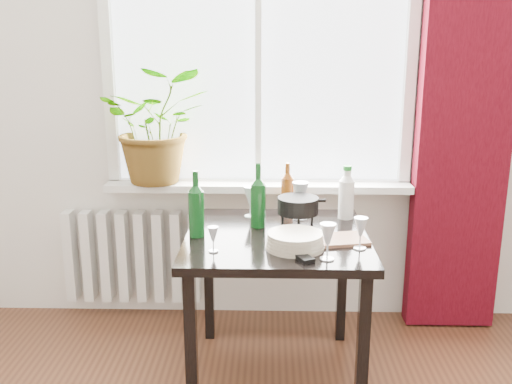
{
  "coord_description": "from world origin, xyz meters",
  "views": [
    {
      "loc": [
        0.07,
        -0.99,
        1.61
      ],
      "look_at": [
        0.0,
        1.55,
        0.95
      ],
      "focal_mm": 40.0,
      "sensor_mm": 36.0,
      "label": 1
    }
  ],
  "objects_px": {
    "radiator": "(133,256)",
    "wineglass_front_left": "(213,239)",
    "potted_plant": "(158,125)",
    "wine_bottle_left": "(196,203)",
    "wineglass_front_right": "(328,241)",
    "cutting_board": "(336,240)",
    "plate_stack": "(295,241)",
    "fondue_pot": "(298,213)",
    "wine_bottle_right": "(258,195)",
    "table": "(276,253)",
    "bottle_amber": "(287,187)",
    "wineglass_far_right": "(360,233)",
    "wineglass_back_left": "(250,201)",
    "cleaning_bottle": "(346,192)",
    "tv_remote": "(299,255)",
    "wineglass_back_center": "(300,200)"
  },
  "relations": [
    {
      "from": "wine_bottle_right",
      "to": "cleaning_bottle",
      "type": "relative_size",
      "value": 1.15
    },
    {
      "from": "cleaning_bottle",
      "to": "wineglass_far_right",
      "type": "distance_m",
      "value": 0.46
    },
    {
      "from": "wineglass_front_left",
      "to": "potted_plant",
      "type": "bearing_deg",
      "value": 114.68
    },
    {
      "from": "table",
      "to": "wine_bottle_left",
      "type": "xyz_separation_m",
      "value": [
        -0.37,
        -0.03,
        0.25
      ]
    },
    {
      "from": "plate_stack",
      "to": "radiator",
      "type": "bearing_deg",
      "value": 138.79
    },
    {
      "from": "radiator",
      "to": "cutting_board",
      "type": "relative_size",
      "value": 2.93
    },
    {
      "from": "fondue_pot",
      "to": "wineglass_back_left",
      "type": "bearing_deg",
      "value": 124.48
    },
    {
      "from": "wineglass_front_left",
      "to": "cutting_board",
      "type": "distance_m",
      "value": 0.57
    },
    {
      "from": "wine_bottle_left",
      "to": "plate_stack",
      "type": "xyz_separation_m",
      "value": [
        0.45,
        -0.16,
        -0.12
      ]
    },
    {
      "from": "bottle_amber",
      "to": "wine_bottle_right",
      "type": "bearing_deg",
      "value": -120.64
    },
    {
      "from": "wineglass_far_right",
      "to": "wine_bottle_right",
      "type": "bearing_deg",
      "value": 145.89
    },
    {
      "from": "potted_plant",
      "to": "cleaning_bottle",
      "type": "height_order",
      "value": "potted_plant"
    },
    {
      "from": "wineglass_front_right",
      "to": "wineglass_back_left",
      "type": "relative_size",
      "value": 0.97
    },
    {
      "from": "wine_bottle_left",
      "to": "tv_remote",
      "type": "xyz_separation_m",
      "value": [
        0.46,
        -0.26,
        -0.15
      ]
    },
    {
      "from": "wineglass_front_right",
      "to": "wineglass_far_right",
      "type": "height_order",
      "value": "wineglass_front_right"
    },
    {
      "from": "table",
      "to": "fondue_pot",
      "type": "height_order",
      "value": "fondue_pot"
    },
    {
      "from": "fondue_pot",
      "to": "potted_plant",
      "type": "bearing_deg",
      "value": 128.36
    },
    {
      "from": "wineglass_far_right",
      "to": "cutting_board",
      "type": "height_order",
      "value": "wineglass_far_right"
    },
    {
      "from": "wineglass_front_right",
      "to": "cutting_board",
      "type": "distance_m",
      "value": 0.25
    },
    {
      "from": "wine_bottle_right",
      "to": "wineglass_front_right",
      "type": "distance_m",
      "value": 0.53
    },
    {
      "from": "wineglass_front_right",
      "to": "table",
      "type": "bearing_deg",
      "value": 123.36
    },
    {
      "from": "wineglass_far_right",
      "to": "wineglass_back_left",
      "type": "height_order",
      "value": "wineglass_back_left"
    },
    {
      "from": "wine_bottle_left",
      "to": "plate_stack",
      "type": "bearing_deg",
      "value": -19.0
    },
    {
      "from": "wineglass_back_center",
      "to": "table",
      "type": "bearing_deg",
      "value": -115.85
    },
    {
      "from": "wineglass_front_right",
      "to": "wine_bottle_right",
      "type": "bearing_deg",
      "value": 124.14
    },
    {
      "from": "fondue_pot",
      "to": "wineglass_front_right",
      "type": "bearing_deg",
      "value": -94.47
    },
    {
      "from": "wine_bottle_right",
      "to": "fondue_pot",
      "type": "distance_m",
      "value": 0.21
    },
    {
      "from": "tv_remote",
      "to": "cutting_board",
      "type": "relative_size",
      "value": 0.64
    },
    {
      "from": "radiator",
      "to": "wineglass_front_left",
      "type": "xyz_separation_m",
      "value": [
        0.58,
        -0.87,
        0.42
      ]
    },
    {
      "from": "bottle_amber",
      "to": "fondue_pot",
      "type": "distance_m",
      "value": 0.28
    },
    {
      "from": "table",
      "to": "wineglass_back_left",
      "type": "height_order",
      "value": "wineglass_back_left"
    },
    {
      "from": "table",
      "to": "wineglass_far_right",
      "type": "bearing_deg",
      "value": -26.81
    },
    {
      "from": "bottle_amber",
      "to": "fondue_pot",
      "type": "height_order",
      "value": "bottle_amber"
    },
    {
      "from": "wine_bottle_left",
      "to": "fondue_pot",
      "type": "distance_m",
      "value": 0.5
    },
    {
      "from": "table",
      "to": "cutting_board",
      "type": "height_order",
      "value": "cutting_board"
    },
    {
      "from": "wine_bottle_right",
      "to": "wineglass_front_right",
      "type": "xyz_separation_m",
      "value": [
        0.3,
        -0.44,
        -0.08
      ]
    },
    {
      "from": "wine_bottle_right",
      "to": "wineglass_front_right",
      "type": "bearing_deg",
      "value": -55.86
    },
    {
      "from": "wine_bottle_right",
      "to": "wineglass_front_right",
      "type": "height_order",
      "value": "wine_bottle_right"
    },
    {
      "from": "plate_stack",
      "to": "fondue_pot",
      "type": "relative_size",
      "value": 1.14
    },
    {
      "from": "wineglass_back_left",
      "to": "cutting_board",
      "type": "distance_m",
      "value": 0.55
    },
    {
      "from": "wine_bottle_left",
      "to": "radiator",
      "type": "bearing_deg",
      "value": 126.0
    },
    {
      "from": "potted_plant",
      "to": "wine_bottle_left",
      "type": "relative_size",
      "value": 2.05
    },
    {
      "from": "radiator",
      "to": "wineglass_far_right",
      "type": "relative_size",
      "value": 5.48
    },
    {
      "from": "wineglass_front_right",
      "to": "cleaning_bottle",
      "type": "bearing_deg",
      "value": 75.56
    },
    {
      "from": "potted_plant",
      "to": "wine_bottle_left",
      "type": "bearing_deg",
      "value": -65.46
    },
    {
      "from": "bottle_amber",
      "to": "cutting_board",
      "type": "distance_m",
      "value": 0.52
    },
    {
      "from": "table",
      "to": "wine_bottle_left",
      "type": "height_order",
      "value": "wine_bottle_left"
    },
    {
      "from": "table",
      "to": "bottle_amber",
      "type": "bearing_deg",
      "value": 81.0
    },
    {
      "from": "fondue_pot",
      "to": "tv_remote",
      "type": "distance_m",
      "value": 0.4
    },
    {
      "from": "bottle_amber",
      "to": "wineglass_far_right",
      "type": "distance_m",
      "value": 0.64
    }
  ]
}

